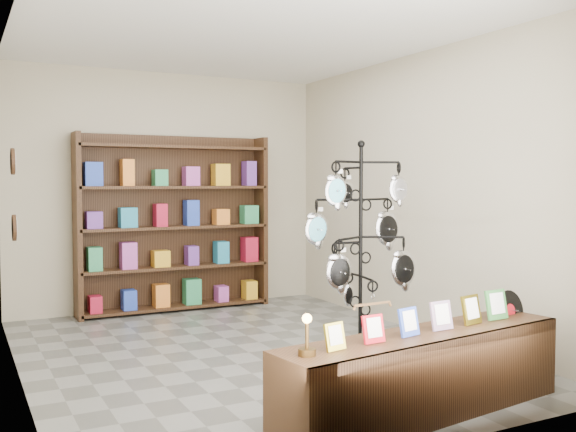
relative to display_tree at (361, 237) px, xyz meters
name	(u,v)px	position (x,y,z in m)	size (l,w,h in m)	color
ground	(249,352)	(-0.65, 0.91, -1.14)	(5.00, 5.00, 0.00)	slate
room_envelope	(248,157)	(-0.65, 0.91, 0.71)	(5.00, 5.00, 5.00)	#B6AD92
display_tree	(361,237)	(0.00, 0.00, 0.00)	(1.01, 0.86, 1.97)	black
front_shelf	(425,374)	(-0.23, -1.15, -0.85)	(2.39, 0.78, 0.83)	black
back_shelving	(175,229)	(-0.65, 3.20, -0.11)	(2.42, 0.36, 2.20)	black
wall_clocks	(13,195)	(-2.62, 1.71, 0.36)	(0.03, 0.24, 0.84)	black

